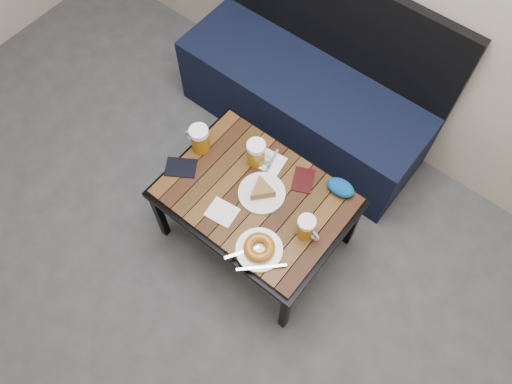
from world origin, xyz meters
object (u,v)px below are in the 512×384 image
Objects in this scene: plate_bagel at (259,248)px; knit_pouch at (341,187)px; cafe_table at (256,199)px; beer_mug_right at (306,228)px; plate_pie at (262,191)px; passport_burgundy at (303,180)px; passport_navy at (181,168)px; beer_mug_left at (199,139)px; bench at (305,96)px; beer_mug_centre at (257,153)px.

plate_bagel is 0.47m from knit_pouch.
cafe_table is 0.30m from beer_mug_right.
plate_pie reaches higher than passport_burgundy.
passport_burgundy is 0.17m from knit_pouch.
plate_bagel is at bearing 46.91° from passport_navy.
beer_mug_right reaches higher than plate_bagel.
passport_burgundy is (0.48, 0.16, -0.07)m from beer_mug_left.
plate_pie is at bearing 168.32° from beer_mug_left.
beer_mug_left is 0.16m from passport_navy.
plate_bagel is (0.16, -0.22, -0.00)m from plate_pie.
bench is 0.79m from plate_pie.
cafe_table is 6.73× the size of beer_mug_right.
bench is at bearing 138.43° from passport_navy.
cafe_table is 6.03× the size of beer_mug_centre.
cafe_table is at bearing -138.01° from knit_pouch.
beer_mug_left reaches higher than passport_navy.
passport_navy is (-0.25, -0.25, -0.07)m from beer_mug_centre.
knit_pouch is (-0.00, 0.27, -0.03)m from beer_mug_right.
beer_mug_right is at bearing 60.08° from plate_bagel.
beer_mug_centre is at bearing 129.83° from plate_bagel.
beer_mug_right is 0.59× the size of plate_pie.
beer_mug_right is (0.39, -0.16, -0.01)m from beer_mug_centre.
bench is at bearing 113.80° from plate_bagel.
beer_mug_right is 0.65m from passport_navy.
beer_mug_right is 0.96× the size of knit_pouch.
knit_pouch is (0.16, 0.06, 0.03)m from passport_burgundy.
plate_pie reaches higher than plate_bagel.
plate_bagel is 0.40m from passport_burgundy.
bench is 9.91× the size of passport_navy.
beer_mug_left is (-0.36, 0.04, 0.12)m from cafe_table.
knit_pouch reaches higher than cafe_table.
cafe_table is 3.94× the size of plate_pie.
passport_burgundy is (0.48, 0.30, -0.00)m from passport_navy.
beer_mug_right is at bearing 166.13° from beer_mug_left.
bench reaches higher than knit_pouch.
passport_navy is at bearing -163.61° from cafe_table.
knit_pouch is at bearing 2.60° from beer_mug_centre.
beer_mug_left is 1.10× the size of knit_pouch.
passport_navy is (-0.64, -0.09, -0.06)m from beer_mug_right.
beer_mug_left is at bearing -171.35° from beer_mug_centre.
plate_pie is at bearing 178.03° from beer_mug_right.
bench is at bearing 109.49° from plate_pie.
passport_navy is at bearing -98.46° from bench.
knit_pouch is at bearing 86.15° from passport_navy.
cafe_table is at bearing -66.10° from beer_mug_centre.
beer_mug_centre is at bearing 127.50° from cafe_table.
beer_mug_centre reaches higher than passport_navy.
passport_navy is (-0.36, -0.11, 0.05)m from cafe_table.
plate_pie is (-0.27, 0.04, -0.04)m from beer_mug_right.
cafe_table is at bearing 164.99° from beer_mug_left.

